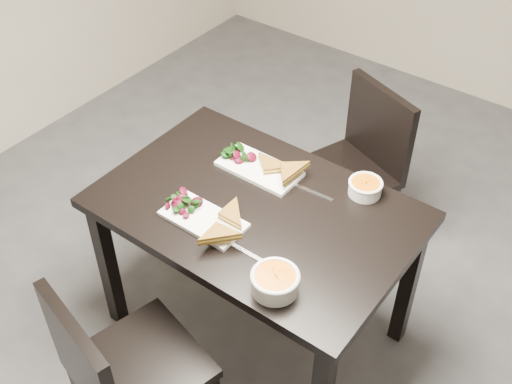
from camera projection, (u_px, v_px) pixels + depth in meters
table at (256, 224)px, 2.49m from camera, size 1.20×0.80×0.75m
chair_near at (119, 370)px, 2.19m from camera, size 0.51×0.51×0.85m
chair_far at (357, 161)px, 3.05m from camera, size 0.54×0.54×0.85m
plate_near at (204, 219)px, 2.35m from camera, size 0.32×0.16×0.02m
sandwich_near at (219, 218)px, 2.31m from camera, size 0.16×0.12×0.05m
salad_near at (183, 203)px, 2.38m from camera, size 0.10×0.09×0.04m
soup_bowl_near at (275, 281)px, 2.09m from camera, size 0.17×0.17×0.07m
cutlery_near at (245, 251)px, 2.24m from camera, size 0.18×0.02×0.00m
plate_far at (259, 169)px, 2.57m from camera, size 0.34×0.17×0.02m
sandwich_far at (270, 170)px, 2.51m from camera, size 0.21×0.21×0.06m
salad_far at (240, 154)px, 2.60m from camera, size 0.11×0.10×0.05m
soup_bowl_far at (365, 187)px, 2.45m from camera, size 0.13×0.13×0.06m
cutlery_far at (313, 192)px, 2.48m from camera, size 0.18×0.03×0.00m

